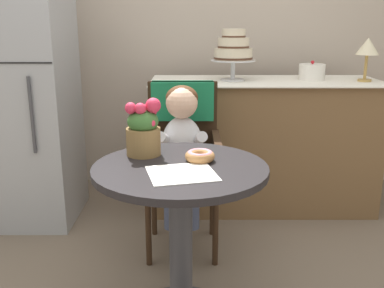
{
  "coord_description": "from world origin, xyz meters",
  "views": [
    {
      "loc": [
        0.05,
        -1.72,
        1.29
      ],
      "look_at": [
        0.05,
        0.15,
        0.77
      ],
      "focal_mm": 41.58,
      "sensor_mm": 36.0,
      "label": 1
    }
  ],
  "objects_px": {
    "wicker_chair": "(182,139)",
    "flower_vase": "(143,128)",
    "refrigerator": "(20,92)",
    "tiered_cake_stand": "(233,50)",
    "round_layer_cake": "(311,72)",
    "donut_front": "(199,155)",
    "seated_child": "(181,139)",
    "cafe_table": "(180,214)",
    "table_lamp": "(367,48)"
  },
  "relations": [
    {
      "from": "flower_vase",
      "to": "round_layer_cake",
      "type": "relative_size",
      "value": 1.45
    },
    {
      "from": "wicker_chair",
      "to": "round_layer_cake",
      "type": "bearing_deg",
      "value": 29.04
    },
    {
      "from": "flower_vase",
      "to": "table_lamp",
      "type": "height_order",
      "value": "table_lamp"
    },
    {
      "from": "cafe_table",
      "to": "refrigerator",
      "type": "distance_m",
      "value": 1.56
    },
    {
      "from": "seated_child",
      "to": "cafe_table",
      "type": "bearing_deg",
      "value": -89.38
    },
    {
      "from": "seated_child",
      "to": "refrigerator",
      "type": "bearing_deg",
      "value": 153.45
    },
    {
      "from": "wicker_chair",
      "to": "round_layer_cake",
      "type": "height_order",
      "value": "round_layer_cake"
    },
    {
      "from": "donut_front",
      "to": "round_layer_cake",
      "type": "distance_m",
      "value": 1.5
    },
    {
      "from": "seated_child",
      "to": "round_layer_cake",
      "type": "height_order",
      "value": "round_layer_cake"
    },
    {
      "from": "table_lamp",
      "to": "refrigerator",
      "type": "xyz_separation_m",
      "value": [
        -2.25,
        -0.15,
        -0.27
      ]
    },
    {
      "from": "table_lamp",
      "to": "seated_child",
      "type": "bearing_deg",
      "value": -150.98
    },
    {
      "from": "cafe_table",
      "to": "tiered_cake_stand",
      "type": "bearing_deg",
      "value": 76.02
    },
    {
      "from": "tiered_cake_stand",
      "to": "refrigerator",
      "type": "height_order",
      "value": "refrigerator"
    },
    {
      "from": "table_lamp",
      "to": "refrigerator",
      "type": "distance_m",
      "value": 2.27
    },
    {
      "from": "tiered_cake_stand",
      "to": "refrigerator",
      "type": "distance_m",
      "value": 1.41
    },
    {
      "from": "donut_front",
      "to": "round_layer_cake",
      "type": "height_order",
      "value": "round_layer_cake"
    },
    {
      "from": "wicker_chair",
      "to": "donut_front",
      "type": "distance_m",
      "value": 0.69
    },
    {
      "from": "donut_front",
      "to": "flower_vase",
      "type": "bearing_deg",
      "value": 158.65
    },
    {
      "from": "table_lamp",
      "to": "tiered_cake_stand",
      "type": "bearing_deg",
      "value": 176.47
    },
    {
      "from": "cafe_table",
      "to": "flower_vase",
      "type": "distance_m",
      "value": 0.4
    },
    {
      "from": "flower_vase",
      "to": "round_layer_cake",
      "type": "bearing_deg",
      "value": 48.64
    },
    {
      "from": "cafe_table",
      "to": "round_layer_cake",
      "type": "xyz_separation_m",
      "value": [
        0.86,
        1.32,
        0.45
      ]
    },
    {
      "from": "wicker_chair",
      "to": "flower_vase",
      "type": "xyz_separation_m",
      "value": [
        -0.16,
        -0.58,
        0.2
      ]
    },
    {
      "from": "donut_front",
      "to": "flower_vase",
      "type": "xyz_separation_m",
      "value": [
        -0.24,
        0.1,
        0.09
      ]
    },
    {
      "from": "refrigerator",
      "to": "seated_child",
      "type": "bearing_deg",
      "value": -26.55
    },
    {
      "from": "donut_front",
      "to": "round_layer_cake",
      "type": "xyz_separation_m",
      "value": [
        0.78,
        1.26,
        0.21
      ]
    },
    {
      "from": "wicker_chair",
      "to": "seated_child",
      "type": "bearing_deg",
      "value": -95.08
    },
    {
      "from": "cafe_table",
      "to": "donut_front",
      "type": "bearing_deg",
      "value": 37.43
    },
    {
      "from": "flower_vase",
      "to": "refrigerator",
      "type": "bearing_deg",
      "value": 133.28
    },
    {
      "from": "round_layer_cake",
      "to": "wicker_chair",
      "type": "bearing_deg",
      "value": -145.88
    },
    {
      "from": "donut_front",
      "to": "flower_vase",
      "type": "distance_m",
      "value": 0.28
    },
    {
      "from": "round_layer_cake",
      "to": "donut_front",
      "type": "bearing_deg",
      "value": -121.83
    },
    {
      "from": "refrigerator",
      "to": "tiered_cake_stand",
      "type": "bearing_deg",
      "value": 8.29
    },
    {
      "from": "flower_vase",
      "to": "table_lamp",
      "type": "bearing_deg",
      "value": 38.68
    },
    {
      "from": "cafe_table",
      "to": "seated_child",
      "type": "distance_m",
      "value": 0.6
    },
    {
      "from": "cafe_table",
      "to": "flower_vase",
      "type": "relative_size",
      "value": 2.85
    },
    {
      "from": "wicker_chair",
      "to": "refrigerator",
      "type": "distance_m",
      "value": 1.13
    },
    {
      "from": "wicker_chair",
      "to": "seated_child",
      "type": "height_order",
      "value": "seated_child"
    },
    {
      "from": "round_layer_cake",
      "to": "table_lamp",
      "type": "distance_m",
      "value": 0.38
    },
    {
      "from": "round_layer_cake",
      "to": "refrigerator",
      "type": "bearing_deg",
      "value": -173.32
    },
    {
      "from": "seated_child",
      "to": "tiered_cake_stand",
      "type": "xyz_separation_m",
      "value": [
        0.33,
        0.72,
        0.43
      ]
    },
    {
      "from": "flower_vase",
      "to": "donut_front",
      "type": "bearing_deg",
      "value": -21.35
    },
    {
      "from": "donut_front",
      "to": "seated_child",
      "type": "bearing_deg",
      "value": 99.61
    },
    {
      "from": "cafe_table",
      "to": "table_lamp",
      "type": "xyz_separation_m",
      "value": [
        1.2,
        1.25,
        0.61
      ]
    },
    {
      "from": "round_layer_cake",
      "to": "table_lamp",
      "type": "xyz_separation_m",
      "value": [
        0.33,
        -0.08,
        0.16
      ]
    },
    {
      "from": "wicker_chair",
      "to": "refrigerator",
      "type": "relative_size",
      "value": 0.56
    },
    {
      "from": "donut_front",
      "to": "flower_vase",
      "type": "relative_size",
      "value": 0.5
    },
    {
      "from": "seated_child",
      "to": "table_lamp",
      "type": "bearing_deg",
      "value": 29.02
    },
    {
      "from": "wicker_chair",
      "to": "tiered_cake_stand",
      "type": "height_order",
      "value": "tiered_cake_stand"
    },
    {
      "from": "wicker_chair",
      "to": "tiered_cake_stand",
      "type": "relative_size",
      "value": 2.81
    }
  ]
}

